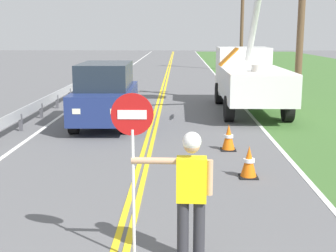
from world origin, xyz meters
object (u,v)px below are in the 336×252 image
utility_pole_mid (242,17)px  traffic_cone_lead (249,162)px  traffic_cone_mid (229,138)px  flagger_worker (191,189)px  oncoming_suv_nearest (106,94)px  utility_bucket_truck (249,75)px  stop_sign_paddle (133,140)px

utility_pole_mid → traffic_cone_lead: utility_pole_mid is taller
utility_pole_mid → traffic_cone_mid: utility_pole_mid is taller
flagger_worker → oncoming_suv_nearest: (-2.61, 9.64, 0.01)m
utility_bucket_truck → stop_sign_paddle: bearing=-105.0°
stop_sign_paddle → oncoming_suv_nearest: stop_sign_paddle is taller
oncoming_suv_nearest → utility_pole_mid: bearing=72.0°
utility_pole_mid → traffic_cone_mid: (-3.83, -26.90, -3.98)m
stop_sign_paddle → traffic_cone_lead: (2.13, 3.81, -1.37)m
oncoming_suv_nearest → utility_pole_mid: size_ratio=0.56×
utility_pole_mid → traffic_cone_lead: size_ratio=11.80×
traffic_cone_lead → flagger_worker: bearing=-109.6°
flagger_worker → utility_bucket_truck: bearing=78.3°
utility_bucket_truck → traffic_cone_mid: utility_bucket_truck is taller
flagger_worker → utility_bucket_truck: utility_bucket_truck is taller
utility_bucket_truck → traffic_cone_mid: bearing=-102.6°
traffic_cone_lead → traffic_cone_mid: size_ratio=1.00×
oncoming_suv_nearest → traffic_cone_lead: 7.08m
utility_pole_mid → stop_sign_paddle: bearing=-99.9°
flagger_worker → utility_pole_mid: utility_pole_mid is taller
traffic_cone_lead → stop_sign_paddle: bearing=-119.3°
oncoming_suv_nearest → traffic_cone_mid: (3.79, -3.42, -0.72)m
utility_bucket_truck → oncoming_suv_nearest: bearing=-148.6°
oncoming_suv_nearest → utility_pole_mid: utility_pole_mid is taller
utility_bucket_truck → utility_pole_mid: (2.35, 20.26, 2.89)m
stop_sign_paddle → traffic_cone_mid: 6.64m
stop_sign_paddle → traffic_cone_mid: stop_sign_paddle is taller
utility_pole_mid → traffic_cone_mid: size_ratio=11.80×
flagger_worker → utility_pole_mid: size_ratio=0.22×
utility_pole_mid → traffic_cone_mid: 27.46m
traffic_cone_lead → traffic_cone_mid: 2.40m
oncoming_suv_nearest → traffic_cone_mid: bearing=-42.0°
oncoming_suv_nearest → traffic_cone_mid: oncoming_suv_nearest is taller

